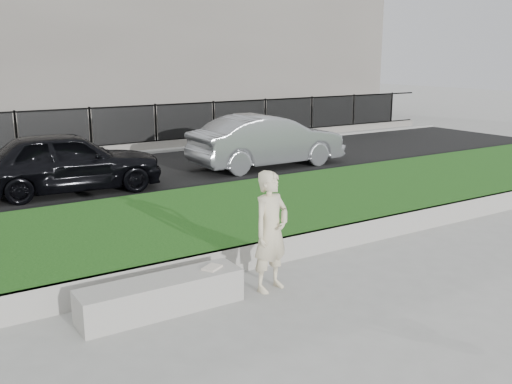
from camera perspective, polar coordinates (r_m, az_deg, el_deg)
ground at (r=7.62m, az=-0.86°, el=-11.13°), size 90.00×90.00×0.00m
grass_bank at (r=10.06m, az=-9.90°, el=-3.91°), size 34.00×4.00×0.40m
grass_kerb at (r=8.37m, az=-4.63°, el=-7.35°), size 34.00×0.08×0.40m
street at (r=15.18m, az=-17.97°, el=0.83°), size 34.00×7.00×0.04m
far_pavement at (r=19.49m, az=-21.40°, el=3.36°), size 34.00×3.00×0.12m
iron_fence at (r=18.45m, az=-20.90°, el=4.40°), size 32.00×0.30×1.50m
stone_bench at (r=7.43m, az=-9.42°, el=-10.16°), size 2.12×0.53×0.43m
man at (r=7.78m, az=1.51°, el=-3.96°), size 0.69×0.54×1.68m
book at (r=7.61m, az=-4.41°, el=-7.54°), size 0.31×0.28×0.03m
car_dark at (r=14.01m, az=-18.32°, el=2.92°), size 4.42×2.11×1.46m
car_silver at (r=16.43m, az=1.15°, el=5.14°), size 4.56×1.60×1.50m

